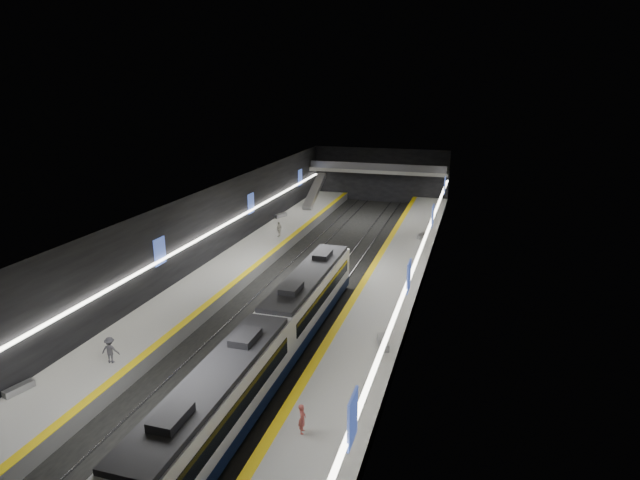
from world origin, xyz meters
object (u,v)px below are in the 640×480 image
(bench_right_far, at_px, (422,236))
(passenger_left_b, at_px, (110,350))
(passenger_right_a, at_px, (302,419))
(escalator, at_px, (315,191))
(bench_right_near, at_px, (383,342))
(passenger_left_a, at_px, (279,229))
(train, at_px, (272,339))
(bench_left_far, at_px, (281,216))
(bench_left_near, at_px, (19,389))

(bench_right_far, distance_m, passenger_left_b, 36.15)
(bench_right_far, distance_m, passenger_right_a, 35.92)
(escalator, height_order, bench_right_near, escalator)
(passenger_right_a, distance_m, passenger_left_a, 34.42)
(train, height_order, bench_right_near, train)
(train, distance_m, escalator, 42.52)
(passenger_left_a, bearing_deg, escalator, -169.57)
(bench_right_near, height_order, passenger_left_a, passenger_left_a)
(escalator, xyz_separation_m, bench_right_near, (16.44, -37.97, -1.66))
(bench_right_near, height_order, passenger_right_a, passenger_right_a)
(escalator, distance_m, bench_left_far, 8.50)
(bench_right_far, xyz_separation_m, passenger_right_a, (-1.83, -35.87, 0.57))
(bench_left_near, bearing_deg, passenger_left_a, 99.49)
(train, relative_size, passenger_right_a, 19.22)
(bench_right_near, bearing_deg, escalator, 95.38)
(bench_left_near, height_order, passenger_right_a, passenger_right_a)
(train, height_order, bench_right_far, train)
(train, bearing_deg, bench_right_far, 78.29)
(bench_right_near, distance_m, bench_right_far, 25.88)
(passenger_left_b, bearing_deg, bench_left_far, -96.14)
(escalator, distance_m, passenger_left_b, 44.90)
(bench_right_near, bearing_deg, bench_left_near, -166.91)
(train, xyz_separation_m, bench_left_near, (-12.00, -7.77, -0.99))
(train, distance_m, bench_left_near, 14.33)
(bench_left_near, bearing_deg, passenger_right_a, 18.57)
(bench_left_near, xyz_separation_m, bench_right_far, (18.06, 37.00, 0.01))
(bench_left_far, relative_size, passenger_right_a, 1.21)
(train, distance_m, bench_left_far, 35.33)
(train, distance_m, bench_right_far, 29.87)
(train, xyz_separation_m, escalator, (-10.00, 41.32, 0.70))
(bench_left_near, relative_size, passenger_right_a, 1.07)
(bench_left_far, distance_m, bench_right_far, 18.48)
(bench_left_far, bearing_deg, passenger_right_a, -46.97)
(passenger_left_a, bearing_deg, train, 27.00)
(passenger_left_a, bearing_deg, bench_right_near, 42.62)
(bench_right_far, bearing_deg, escalator, 158.15)
(escalator, xyz_separation_m, bench_right_far, (16.06, -12.09, -1.69))
(escalator, bearing_deg, passenger_left_b, -88.92)
(bench_right_near, relative_size, bench_right_far, 1.13)
(bench_left_far, relative_size, bench_right_far, 1.09)
(escalator, bearing_deg, bench_right_far, -36.98)
(train, xyz_separation_m, bench_right_far, (6.06, 29.23, -0.98))
(escalator, relative_size, passenger_right_a, 5.12)
(bench_right_far, distance_m, passenger_left_a, 15.69)
(bench_right_near, xyz_separation_m, passenger_right_a, (-2.21, -10.00, 0.54))
(bench_left_near, distance_m, bench_right_near, 21.54)
(bench_left_far, distance_m, passenger_right_a, 43.04)
(bench_left_far, bearing_deg, escalator, 97.13)
(bench_left_near, distance_m, passenger_left_b, 5.13)
(escalator, distance_m, bench_left_near, 49.17)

